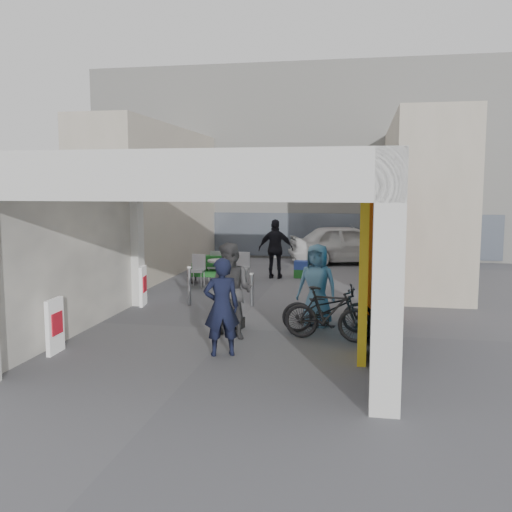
% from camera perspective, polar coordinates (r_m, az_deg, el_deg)
% --- Properties ---
extents(ground, '(90.00, 90.00, 0.00)m').
position_cam_1_polar(ground, '(12.17, -2.41, -7.29)').
color(ground, '#56565B').
rests_on(ground, ground).
extents(arcade_canopy, '(6.40, 6.45, 6.40)m').
position_cam_1_polar(arcade_canopy, '(10.90, -0.66, 3.30)').
color(arcade_canopy, silver).
rests_on(arcade_canopy, ground).
extents(far_building, '(18.00, 4.08, 8.00)m').
position_cam_1_polar(far_building, '(25.64, 4.65, 9.18)').
color(far_building, silver).
rests_on(far_building, ground).
extents(plaza_bldg_left, '(2.00, 9.00, 5.00)m').
position_cam_1_polar(plaza_bldg_left, '(20.30, -10.15, 5.47)').
color(plaza_bldg_left, '#BCAF9C').
rests_on(plaza_bldg_left, ground).
extents(plaza_bldg_right, '(2.00, 9.00, 5.00)m').
position_cam_1_polar(plaza_bldg_right, '(19.09, 16.15, 5.21)').
color(plaza_bldg_right, '#BCAF9C').
rests_on(plaza_bldg_right, ground).
extents(bollard_left, '(0.09, 0.09, 0.97)m').
position_cam_1_polar(bollard_left, '(14.57, -6.68, -3.01)').
color(bollard_left, gray).
rests_on(bollard_left, ground).
extents(bollard_center, '(0.09, 0.09, 0.82)m').
position_cam_1_polar(bollard_center, '(14.33, -0.43, -3.42)').
color(bollard_center, gray).
rests_on(bollard_center, ground).
extents(bollard_right, '(0.09, 0.09, 0.88)m').
position_cam_1_polar(bollard_right, '(14.26, 6.25, -3.41)').
color(bollard_right, gray).
rests_on(bollard_right, ground).
extents(advert_board_near, '(0.12, 0.55, 1.00)m').
position_cam_1_polar(advert_board_near, '(10.96, -19.46, -6.59)').
color(advert_board_near, silver).
rests_on(advert_board_near, ground).
extents(advert_board_far, '(0.18, 0.56, 1.00)m').
position_cam_1_polar(advert_board_far, '(14.68, -11.22, -2.93)').
color(advert_board_far, silver).
rests_on(advert_board_far, ground).
extents(cafe_set, '(1.62, 1.31, 0.98)m').
position_cam_1_polar(cafe_set, '(17.44, -3.74, -1.78)').
color(cafe_set, '#B1B1B6').
rests_on(cafe_set, ground).
extents(produce_stand, '(1.26, 0.68, 0.83)m').
position_cam_1_polar(produce_stand, '(17.91, -4.68, -1.61)').
color(produce_stand, black).
rests_on(produce_stand, ground).
extents(crate_stack, '(0.46, 0.37, 0.56)m').
position_cam_1_polar(crate_stack, '(18.85, 4.56, -1.33)').
color(crate_stack, '#1A5D1C').
rests_on(crate_stack, ground).
extents(border_collie, '(0.23, 0.45, 0.62)m').
position_cam_1_polar(border_collie, '(12.08, -1.95, -6.21)').
color(border_collie, black).
rests_on(border_collie, ground).
extents(man_with_dog, '(0.75, 0.63, 1.76)m').
position_cam_1_polar(man_with_dog, '(10.15, -3.46, -5.10)').
color(man_with_dog, black).
rests_on(man_with_dog, ground).
extents(man_back_turned, '(1.07, 0.92, 1.90)m').
position_cam_1_polar(man_back_turned, '(11.26, -2.49, -3.52)').
color(man_back_turned, '#3A393C').
rests_on(man_back_turned, ground).
extents(man_elderly, '(0.98, 0.75, 1.78)m').
position_cam_1_polar(man_elderly, '(12.35, 6.11, -2.90)').
color(man_elderly, teal).
rests_on(man_elderly, ground).
extents(man_crates, '(1.15, 0.50, 1.93)m').
position_cam_1_polar(man_crates, '(18.60, 1.99, 0.71)').
color(man_crates, black).
rests_on(man_crates, ground).
extents(bicycle_front, '(1.94, 0.91, 0.98)m').
position_cam_1_polar(bicycle_front, '(11.88, 7.17, -5.28)').
color(bicycle_front, black).
rests_on(bicycle_front, ground).
extents(bicycle_rear, '(1.82, 0.78, 1.06)m').
position_cam_1_polar(bicycle_rear, '(11.26, 7.20, -5.76)').
color(bicycle_rear, black).
rests_on(bicycle_rear, ground).
extents(white_van, '(4.83, 3.00, 1.54)m').
position_cam_1_polar(white_van, '(22.46, 9.16, 1.20)').
color(white_van, silver).
rests_on(white_van, ground).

